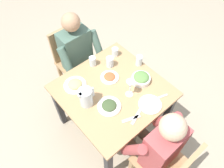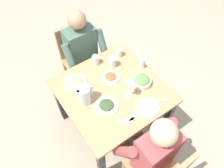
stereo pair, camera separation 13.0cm
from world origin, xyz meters
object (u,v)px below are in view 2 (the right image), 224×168
at_px(water_pitcher, 84,95).
at_px(water_glass_far_left, 112,62).
at_px(plate_yoghurt, 148,107).
at_px(chair_far, 78,55).
at_px(diner_far, 86,56).
at_px(salad_bowl, 142,81).
at_px(water_glass_by_pitcher, 119,52).
at_px(diner_near, 147,146).
at_px(water_glass_near_left, 142,63).
at_px(water_glass_far_right, 96,60).
at_px(wine_glass, 129,87).
at_px(plate_fries, 75,81).
at_px(plate_dolmas, 106,105).
at_px(plate_rice_curry, 111,77).
at_px(dining_table, 112,96).

bearing_deg(water_pitcher, water_glass_far_left, 24.65).
bearing_deg(plate_yoghurt, chair_far, 94.32).
distance_m(diner_far, salad_bowl, 0.74).
height_order(salad_bowl, water_glass_by_pitcher, water_glass_by_pitcher).
height_order(diner_near, water_glass_near_left, diner_near).
xyz_separation_m(water_glass_far_right, wine_glass, (0.03, -0.52, 0.09)).
height_order(plate_yoghurt, water_glass_far_right, water_glass_far_right).
xyz_separation_m(diner_far, salad_bowl, (0.22, -0.69, 0.12)).
relative_size(plate_yoghurt, water_glass_near_left, 1.86).
height_order(salad_bowl, water_glass_near_left, water_glass_near_left).
distance_m(plate_fries, plate_dolmas, 0.40).
distance_m(plate_yoghurt, plate_dolmas, 0.37).
distance_m(plate_yoghurt, plate_rice_curry, 0.48).
bearing_deg(diner_far, water_glass_far_right, -89.68).
bearing_deg(diner_near, salad_bowl, 55.19).
height_order(diner_far, plate_dolmas, diner_far).
height_order(chair_far, water_glass_by_pitcher, chair_far).
bearing_deg(water_glass_by_pitcher, water_glass_far_right, 169.93).
xyz_separation_m(water_pitcher, water_glass_far_left, (0.45, 0.21, -0.04)).
distance_m(chair_far, diner_far, 0.25).
bearing_deg(salad_bowl, wine_glass, -168.02).
height_order(diner_far, water_glass_far_right, diner_far).
xyz_separation_m(water_glass_by_pitcher, water_glass_near_left, (0.10, -0.26, 0.01)).
relative_size(dining_table, plate_fries, 4.33).
distance_m(diner_near, diner_far, 1.20).
xyz_separation_m(diner_far, plate_fries, (-0.30, -0.32, 0.09)).
distance_m(water_glass_far_right, wine_glass, 0.53).
height_order(dining_table, water_glass_far_right, water_glass_far_right).
xyz_separation_m(dining_table, water_glass_by_pitcher, (0.32, 0.33, 0.16)).
bearing_deg(plate_dolmas, water_glass_far_left, 48.49).
height_order(chair_far, water_glass_far_right, chair_far).
xyz_separation_m(plate_yoghurt, water_glass_near_left, (0.28, 0.42, 0.04)).
distance_m(salad_bowl, water_glass_far_right, 0.52).
bearing_deg(water_glass_far_left, diner_far, 110.02).
relative_size(plate_fries, water_glass_by_pitcher, 2.36).
xyz_separation_m(dining_table, wine_glass, (0.08, -0.14, 0.25)).
bearing_deg(chair_far, wine_glass, -88.36).
relative_size(chair_far, diner_far, 0.74).
bearing_deg(dining_table, diner_far, 84.67).
distance_m(water_glass_far_left, wine_glass, 0.41).
relative_size(dining_table, plate_rice_curry, 5.18).
height_order(plate_fries, water_glass_far_right, water_glass_far_right).
xyz_separation_m(plate_dolmas, plate_rice_curry, (0.22, 0.25, -0.00)).
height_order(diner_far, plate_yoghurt, diner_far).
bearing_deg(water_glass_far_left, wine_glass, -104.06).
relative_size(chair_far, water_glass_near_left, 7.66).
relative_size(diner_far, plate_fries, 5.32).
xyz_separation_m(water_glass_far_right, water_glass_near_left, (0.36, -0.31, 0.01)).
height_order(salad_bowl, plate_rice_curry, salad_bowl).
distance_m(plate_dolmas, plate_rice_curry, 0.33).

